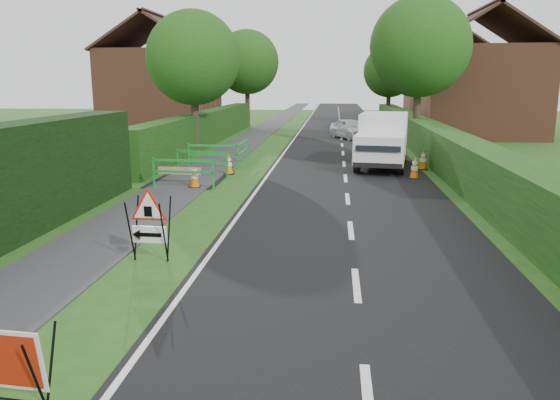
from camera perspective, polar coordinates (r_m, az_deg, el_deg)
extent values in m
plane|color=#264F16|center=(8.80, -8.56, -10.61)|extent=(120.00, 120.00, 0.00)
cube|color=black|center=(42.98, 6.30, 7.66)|extent=(6.00, 90.00, 0.02)
cube|color=#2D2D30|center=(43.28, -1.06, 7.77)|extent=(2.00, 90.00, 0.02)
cube|color=#14380F|center=(30.86, -7.63, 5.83)|extent=(1.00, 24.00, 1.80)
cube|color=#14380F|center=(24.49, 16.09, 3.80)|extent=(1.20, 50.00, 1.50)
cube|color=brown|center=(39.73, -12.23, 11.06)|extent=(7.00, 7.00, 5.50)
cube|color=#331E19|center=(40.42, -14.94, 16.40)|extent=(4.00, 7.40, 2.58)
cube|color=#331E19|center=(39.36, -9.96, 16.74)|extent=(4.00, 7.40, 2.58)
cube|color=#331E19|center=(39.96, -12.56, 18.15)|extent=(0.25, 7.40, 0.18)
cube|color=brown|center=(36.94, 20.03, 10.53)|extent=(7.00, 7.00, 5.50)
cube|color=#331E19|center=(36.69, 17.72, 16.70)|extent=(4.00, 7.40, 2.58)
cube|color=#331E19|center=(37.54, 23.17, 16.20)|extent=(4.00, 7.40, 2.58)
cube|color=#331E19|center=(37.19, 20.61, 18.14)|extent=(0.25, 7.40, 0.18)
cube|color=brown|center=(50.83, 17.29, 10.99)|extent=(7.00, 7.00, 5.50)
cube|color=#331E19|center=(50.61, 15.56, 15.45)|extent=(4.00, 7.40, 2.58)
cube|color=#331E19|center=(51.29, 19.55, 15.16)|extent=(4.00, 7.40, 2.58)
cube|color=#331E19|center=(51.00, 17.65, 16.54)|extent=(0.25, 7.40, 0.18)
cylinder|color=#2D2116|center=(26.78, -8.84, 7.65)|extent=(0.36, 0.36, 2.62)
sphere|color=#1F3E10|center=(26.72, -9.07, 14.47)|extent=(4.40, 4.40, 4.40)
cylinder|color=#2D2116|center=(30.22, 14.06, 8.27)|extent=(0.36, 0.36, 2.97)
sphere|color=#1F3E10|center=(30.21, 14.44, 15.28)|extent=(5.20, 5.20, 5.20)
cylinder|color=#2D2116|center=(42.42, -3.41, 9.54)|extent=(0.36, 0.36, 2.80)
sphere|color=#1F3E10|center=(42.40, -3.47, 14.19)|extent=(4.80, 4.80, 4.80)
cylinder|color=#2D2116|center=(46.10, 11.23, 9.33)|extent=(0.36, 0.36, 2.45)
sphere|color=#1F3E10|center=(46.06, 11.39, 13.07)|extent=(4.20, 4.20, 4.20)
cylinder|color=black|center=(6.43, -24.31, -16.42)|extent=(0.05, 0.30, 0.83)
cylinder|color=black|center=(6.65, -22.77, -15.28)|extent=(0.05, 0.30, 0.83)
cube|color=white|center=(6.75, -27.19, -14.57)|extent=(1.03, 0.20, 0.73)
cylinder|color=black|center=(10.69, -15.39, -3.21)|extent=(0.04, 0.38, 1.22)
cylinder|color=black|center=(10.96, -14.77, -2.79)|extent=(0.04, 0.38, 1.22)
cylinder|color=black|center=(10.46, -12.07, -3.38)|extent=(0.04, 0.38, 1.22)
cylinder|color=black|center=(10.73, -11.52, -2.95)|extent=(0.04, 0.38, 1.22)
cube|color=white|center=(10.71, -13.47, -3.54)|extent=(0.68, 0.04, 0.33)
cube|color=black|center=(10.69, -13.50, -3.56)|extent=(0.48, 0.03, 0.08)
cone|color=black|center=(10.79, -14.80, -3.49)|extent=(0.16, 0.20, 0.20)
cube|color=black|center=(10.58, -13.64, -1.17)|extent=(0.15, 0.02, 0.20)
cube|color=silver|center=(23.06, 10.79, 6.73)|extent=(2.23, 3.17, 1.76)
cube|color=silver|center=(20.88, 10.38, 5.24)|extent=(2.08, 2.14, 1.07)
cube|color=black|center=(19.95, 10.22, 5.69)|extent=(1.61, 0.44, 0.49)
cube|color=yellow|center=(22.36, 8.22, 4.85)|extent=(0.68, 4.46, 0.22)
cube|color=yellow|center=(22.25, 12.95, 4.63)|extent=(0.68, 4.46, 0.22)
cube|color=black|center=(20.06, 10.14, 3.58)|extent=(1.78, 0.37, 0.18)
cylinder|color=black|center=(20.98, 8.07, 3.82)|extent=(0.32, 0.75, 0.73)
cylinder|color=black|center=(20.87, 12.55, 3.61)|extent=(0.32, 0.75, 0.73)
cylinder|color=black|center=(23.87, 8.84, 4.81)|extent=(0.32, 0.75, 0.73)
cylinder|color=black|center=(23.78, 12.78, 4.63)|extent=(0.32, 0.75, 0.73)
cube|color=black|center=(20.15, 13.83, 2.25)|extent=(0.38, 0.38, 0.04)
cone|color=orange|center=(20.09, 13.89, 3.36)|extent=(0.32, 0.32, 0.75)
cylinder|color=white|center=(20.09, 13.88, 3.25)|extent=(0.25, 0.25, 0.14)
cylinder|color=white|center=(20.06, 13.91, 3.78)|extent=(0.17, 0.17, 0.10)
cube|color=black|center=(22.33, 14.67, 3.16)|extent=(0.38, 0.38, 0.04)
cone|color=orange|center=(22.28, 14.73, 4.16)|extent=(0.32, 0.32, 0.75)
cylinder|color=white|center=(22.28, 14.72, 4.07)|extent=(0.25, 0.25, 0.14)
cylinder|color=white|center=(22.26, 14.75, 4.54)|extent=(0.17, 0.17, 0.10)
cube|color=black|center=(24.72, 12.67, 4.11)|extent=(0.38, 0.38, 0.04)
cone|color=orange|center=(24.67, 12.71, 5.02)|extent=(0.32, 0.32, 0.75)
cylinder|color=white|center=(24.67, 12.71, 4.93)|extent=(0.25, 0.25, 0.14)
cylinder|color=white|center=(24.65, 12.73, 5.36)|extent=(0.17, 0.17, 0.10)
cube|color=black|center=(18.10, -8.89, 1.35)|extent=(0.38, 0.38, 0.04)
cone|color=orange|center=(18.03, -8.94, 2.58)|extent=(0.32, 0.32, 0.75)
cylinder|color=white|center=(18.03, -8.93, 2.47)|extent=(0.25, 0.25, 0.14)
cylinder|color=white|center=(18.00, -8.95, 3.05)|extent=(0.17, 0.17, 0.10)
cube|color=black|center=(20.58, -5.36, 2.76)|extent=(0.38, 0.38, 0.04)
cone|color=orange|center=(20.52, -5.38, 3.85)|extent=(0.32, 0.32, 0.75)
cylinder|color=white|center=(20.53, -5.38, 3.74)|extent=(0.25, 0.25, 0.14)
cylinder|color=white|center=(20.50, -5.39, 4.26)|extent=(0.17, 0.17, 0.10)
cube|color=#18842C|center=(18.25, -13.06, 2.80)|extent=(0.05, 0.05, 1.00)
cube|color=#18842C|center=(17.60, -7.00, 2.69)|extent=(0.05, 0.05, 1.00)
cube|color=#18842C|center=(17.84, -10.13, 4.08)|extent=(2.00, 0.16, 0.08)
cube|color=#18842C|center=(17.89, -10.09, 2.91)|extent=(2.00, 0.16, 0.08)
cube|color=#18842C|center=(18.33, -12.99, 1.32)|extent=(0.08, 0.35, 0.04)
cube|color=#18842C|center=(17.69, -6.96, 1.16)|extent=(0.08, 0.35, 0.04)
cube|color=#18842C|center=(20.43, -10.66, 3.89)|extent=(0.06, 0.06, 1.00)
cube|color=#18842C|center=(19.52, -5.55, 3.66)|extent=(0.06, 0.06, 1.00)
cube|color=#18842C|center=(19.90, -8.20, 4.98)|extent=(1.96, 0.52, 0.08)
cube|color=#18842C|center=(19.95, -8.17, 3.93)|extent=(1.96, 0.52, 0.08)
cube|color=#18842C|center=(20.51, -10.60, 2.57)|extent=(0.14, 0.35, 0.04)
cube|color=#18842C|center=(19.59, -5.52, 2.27)|extent=(0.14, 0.35, 0.04)
cube|color=#18842C|center=(22.20, -9.51, 4.59)|extent=(0.05, 0.05, 1.00)
cube|color=#18842C|center=(21.75, -4.41, 4.57)|extent=(0.05, 0.05, 1.00)
cube|color=#18842C|center=(21.90, -7.01, 5.67)|extent=(2.00, 0.06, 0.08)
cube|color=#18842C|center=(21.95, -6.99, 4.71)|extent=(2.00, 0.06, 0.08)
cube|color=#18842C|center=(22.27, -9.47, 3.37)|extent=(0.06, 0.35, 0.04)
cube|color=#18842C|center=(21.82, -4.39, 3.32)|extent=(0.06, 0.35, 0.04)
cube|color=#18842C|center=(21.66, -4.42, 4.54)|extent=(0.05, 0.05, 1.00)
cube|color=#18842C|center=(23.62, -3.51, 5.19)|extent=(0.05, 0.05, 1.00)
cube|color=#18842C|center=(22.59, -3.96, 5.93)|extent=(0.07, 2.00, 0.08)
cube|color=#18842C|center=(22.63, -3.94, 5.00)|extent=(0.07, 2.00, 0.08)
cube|color=#18842C|center=(21.73, -4.39, 3.28)|extent=(0.35, 0.06, 0.04)
cube|color=#18842C|center=(23.68, -3.49, 4.04)|extent=(0.35, 0.06, 0.04)
cube|color=red|center=(18.85, -10.40, 1.67)|extent=(1.50, 0.15, 0.25)
imported|color=white|center=(33.55, 7.40, 7.40)|extent=(2.81, 3.86, 1.22)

